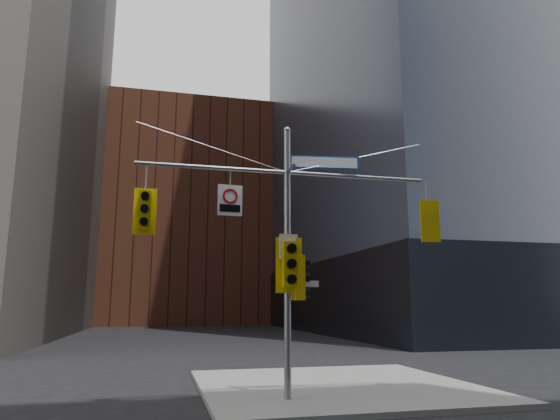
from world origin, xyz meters
name	(u,v)px	position (x,y,z in m)	size (l,w,h in m)	color
sidewalk_corner	(336,386)	(2.00, 4.00, 0.07)	(8.00, 8.00, 0.15)	gray
podium_ne	(491,298)	(28.00, 32.00, 3.00)	(36.40, 36.40, 6.00)	black
brick_midrise	(186,219)	(0.00, 58.00, 14.00)	(26.00, 20.00, 28.00)	brown
signal_assembly	(287,230)	(0.00, 1.99, 4.42)	(8.00, 0.80, 7.30)	gray
traffic_light_west_arm	(145,210)	(-3.69, 2.01, 4.80)	(0.57, 0.44, 1.19)	yellow
traffic_light_east_arm	(428,222)	(4.15, 1.99, 4.80)	(0.57, 0.47, 1.20)	yellow
traffic_light_pole_side	(299,278)	(0.33, 2.01, 3.17)	(0.49, 0.41, 1.18)	yellow
traffic_light_pole_front	(290,264)	(0.00, 1.73, 3.49)	(0.69, 0.57, 1.44)	yellow
street_sign_blade	(324,163)	(1.07, 2.00, 6.35)	(1.95, 0.31, 0.38)	navy
regulatory_sign_arm	(230,199)	(-1.55, 1.97, 5.18)	(0.65, 0.11, 0.82)	silver
regulatory_sign_pole	(289,247)	(0.00, 1.88, 3.94)	(0.51, 0.07, 0.66)	silver
street_blade_ew	(304,284)	(0.45, 2.00, 3.01)	(0.83, 0.13, 0.17)	silver
street_blade_ns	(283,286)	(0.00, 2.45, 2.95)	(0.07, 0.72, 0.14)	#145926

